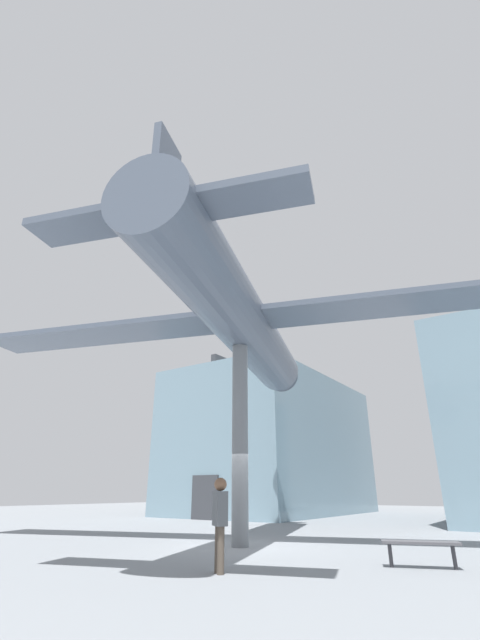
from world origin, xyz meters
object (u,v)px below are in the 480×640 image
(suspended_airplane, at_px, (241,321))
(visitor_person, at_px, (220,517))
(support_pylon_central, at_px, (240,438))
(plaza_bench, at_px, (420,545))

(suspended_airplane, bearing_deg, visitor_person, -80.18)
(support_pylon_central, distance_m, plaza_bench, 5.76)
(support_pylon_central, bearing_deg, suspended_airplane, 108.72)
(suspended_airplane, distance_m, plaza_bench, 8.33)
(visitor_person, height_order, plaza_bench, visitor_person)
(suspended_airplane, relative_size, plaza_bench, 12.29)
(suspended_airplane, bearing_deg, support_pylon_central, -90.00)
(support_pylon_central, relative_size, visitor_person, 3.45)
(plaza_bench, bearing_deg, suspended_airplane, 169.05)
(visitor_person, bearing_deg, plaza_bench, -99.82)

